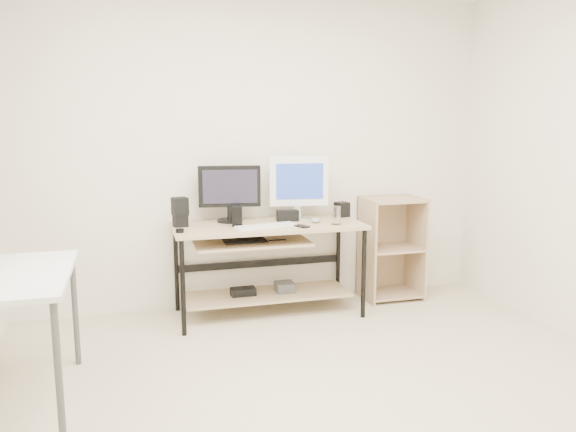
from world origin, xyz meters
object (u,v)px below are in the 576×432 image
Objects in this scene: desk at (265,250)px; white_imac at (299,183)px; shelf_unit at (389,247)px; side_table at (13,288)px; audio_controller at (237,217)px; black_monitor at (230,190)px.

white_imac is at bearing 23.67° from desk.
shelf_unit is 1.04m from white_imac.
white_imac is at bearing 31.28° from side_table.
side_table is 3.09m from shelf_unit.
audio_controller is (-0.23, -0.06, 0.29)m from desk.
desk is 2.86× the size of white_imac.
white_imac is at bearing -178.82° from shelf_unit.
white_imac is (0.58, -0.02, 0.04)m from black_monitor.
side_table is 1.75m from audio_controller.
shelf_unit is at bearing 7.81° from black_monitor.
desk is 1.67× the size of shelf_unit.
black_monitor is 0.95× the size of white_imac.
side_table is 2.35m from white_imac.
audio_controller is at bearing -77.35° from black_monitor.
black_monitor is at bearing 109.80° from audio_controller.
black_monitor is at bearing 146.67° from desk.
audio_controller is (0.02, -0.22, -0.18)m from black_monitor.
shelf_unit is 1.80× the size of black_monitor.
shelf_unit is (1.18, 0.16, -0.09)m from desk.
audio_controller is at bearing -153.48° from white_imac.
white_imac is at bearing 34.69° from audio_controller.
side_table is 6.48× the size of audio_controller.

